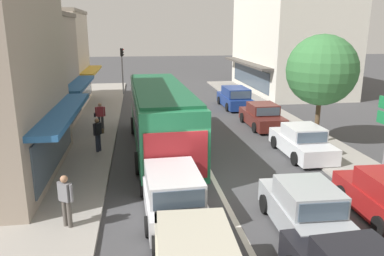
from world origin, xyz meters
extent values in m
plane|color=#3F3F42|center=(0.00, 0.00, 0.00)|extent=(140.00, 140.00, 0.00)
cube|color=silver|center=(0.00, 4.00, 0.00)|extent=(0.20, 28.00, 0.01)
cube|color=gray|center=(-6.80, 6.00, 0.07)|extent=(5.20, 44.00, 0.14)
cube|color=gray|center=(6.20, 6.00, 0.06)|extent=(2.80, 44.00, 0.12)
cube|color=#23568E|center=(-5.85, 1.74, 2.70)|extent=(1.10, 7.60, 0.20)
cube|color=#425160|center=(-6.27, 1.74, 1.40)|extent=(0.06, 6.61, 1.80)
cube|color=gray|center=(-10.20, 9.63, 3.28)|extent=(6.78, 7.27, 6.56)
cube|color=#23568E|center=(-6.36, 9.63, 2.70)|extent=(1.10, 6.69, 0.20)
cube|color=#425160|center=(-6.78, 9.63, 1.40)|extent=(0.06, 5.82, 1.80)
cube|color=#6E6358|center=(-10.20, 9.63, 6.68)|extent=(6.94, 7.27, 0.24)
cube|color=beige|center=(-10.20, 17.02, 3.50)|extent=(6.51, 7.04, 6.99)
cube|color=gold|center=(-6.50, 17.02, 2.70)|extent=(1.10, 6.47, 0.20)
cube|color=#425160|center=(-6.92, 17.02, 1.40)|extent=(0.06, 5.63, 1.80)
cube|color=gray|center=(-10.20, 17.02, 7.11)|extent=(6.67, 7.04, 0.24)
cube|color=silver|center=(11.50, 21.69, 4.93)|extent=(7.34, 13.92, 9.86)
cube|color=#4C4742|center=(7.38, 21.69, 2.70)|extent=(1.10, 12.81, 0.20)
cube|color=#425160|center=(7.80, 21.69, 1.40)|extent=(0.06, 11.14, 1.80)
cube|color=#237A4C|center=(-1.86, 4.57, 1.76)|extent=(2.91, 10.89, 2.70)
cube|color=#425160|center=(-1.86, 4.57, 2.16)|extent=(2.93, 10.46, 0.90)
cube|color=maroon|center=(-1.65, -0.86, 1.56)|extent=(2.25, 0.15, 1.76)
cube|color=#1A5B39|center=(-1.86, 4.57, 3.17)|extent=(2.75, 10.02, 0.12)
cylinder|color=black|center=(-3.23, 7.86, 0.48)|extent=(0.30, 0.97, 0.96)
cylinder|color=black|center=(-0.73, 7.96, 0.48)|extent=(0.30, 0.97, 0.96)
cylinder|color=black|center=(-2.99, 1.55, 0.48)|extent=(0.30, 0.97, 0.96)
cylinder|color=black|center=(-0.49, 1.65, 0.48)|extent=(0.30, 0.97, 0.96)
cube|color=#425160|center=(1.52, -6.22, 1.17)|extent=(1.44, 0.13, 0.51)
cube|color=#B7B29E|center=(-1.77, -6.19, 1.24)|extent=(1.73, 2.66, 0.68)
cube|color=#425160|center=(-1.72, -4.87, 1.24)|extent=(1.51, 0.11, 0.58)
cylinder|color=black|center=(-2.58, -4.45, 0.31)|extent=(0.20, 0.63, 0.62)
cylinder|color=black|center=(-0.82, -4.52, 0.31)|extent=(0.20, 0.63, 0.62)
cube|color=#9EA3A8|center=(1.88, -3.58, 0.52)|extent=(1.75, 3.75, 0.76)
cube|color=#9EA3A8|center=(1.87, -3.88, 1.22)|extent=(1.58, 1.95, 0.64)
cube|color=#425160|center=(1.90, -2.91, 1.22)|extent=(1.40, 0.10, 0.54)
cube|color=#425160|center=(1.84, -4.85, 1.22)|extent=(1.37, 0.10, 0.51)
cylinder|color=black|center=(1.09, -2.44, 0.31)|extent=(0.20, 0.63, 0.62)
cylinder|color=black|center=(2.73, -2.49, 0.31)|extent=(0.20, 0.63, 0.62)
cylinder|color=black|center=(1.03, -4.66, 0.31)|extent=(0.20, 0.63, 0.62)
cylinder|color=black|center=(2.67, -4.71, 0.31)|extent=(0.20, 0.63, 0.62)
cube|color=silver|center=(-1.92, -1.96, 0.52)|extent=(1.92, 4.56, 0.76)
cube|color=silver|center=(-1.90, -2.31, 1.24)|extent=(1.73, 2.66, 0.68)
cube|color=#425160|center=(-1.95, -0.99, 1.24)|extent=(1.51, 0.12, 0.58)
cube|color=#425160|center=(-1.85, -3.63, 1.24)|extent=(1.48, 0.11, 0.54)
cylinder|color=black|center=(-2.85, -0.64, 0.31)|extent=(0.20, 0.63, 0.62)
cylinder|color=black|center=(-1.09, -0.58, 0.31)|extent=(0.20, 0.63, 0.62)
cylinder|color=black|center=(-2.75, -3.34, 0.31)|extent=(0.20, 0.63, 0.62)
cylinder|color=black|center=(-0.99, -3.28, 0.31)|extent=(0.20, 0.63, 0.62)
cube|color=maroon|center=(4.78, -3.23, 0.52)|extent=(1.75, 3.75, 0.76)
cube|color=#425160|center=(4.80, -2.56, 1.22)|extent=(1.40, 0.10, 0.54)
cylinder|color=black|center=(3.99, -2.09, 0.31)|extent=(0.20, 0.62, 0.62)
cylinder|color=black|center=(3.93, -4.31, 0.31)|extent=(0.20, 0.62, 0.62)
cube|color=silver|center=(4.74, 2.89, 0.51)|extent=(1.75, 4.21, 0.72)
cube|color=silver|center=(4.74, 2.79, 1.17)|extent=(1.57, 1.81, 0.60)
cube|color=#425160|center=(4.73, 3.71, 1.17)|extent=(1.44, 0.07, 0.51)
cube|color=#425160|center=(4.75, 1.87, 1.17)|extent=(1.40, 0.07, 0.48)
cylinder|color=black|center=(3.87, 4.15, 0.31)|extent=(0.18, 0.62, 0.62)
cylinder|color=black|center=(5.59, 4.16, 0.31)|extent=(0.18, 0.62, 0.62)
cylinder|color=black|center=(3.89, 1.63, 0.31)|extent=(0.18, 0.62, 0.62)
cylinder|color=black|center=(5.61, 1.64, 0.31)|extent=(0.18, 0.62, 0.62)
cube|color=#561E19|center=(4.60, 8.35, 0.51)|extent=(1.78, 4.22, 0.72)
cube|color=#561E19|center=(4.60, 8.25, 1.17)|extent=(1.59, 1.82, 0.60)
cube|color=#425160|center=(4.59, 9.17, 1.17)|extent=(1.44, 0.08, 0.51)
cube|color=#425160|center=(4.62, 7.33, 1.17)|extent=(1.40, 0.08, 0.48)
cylinder|color=black|center=(3.72, 9.60, 0.31)|extent=(0.19, 0.62, 0.62)
cylinder|color=black|center=(5.44, 9.62, 0.31)|extent=(0.19, 0.62, 0.62)
cylinder|color=black|center=(3.76, 7.08, 0.31)|extent=(0.19, 0.62, 0.62)
cylinder|color=black|center=(5.48, 7.10, 0.31)|extent=(0.19, 0.62, 0.62)
cube|color=navy|center=(4.41, 14.34, 0.52)|extent=(1.81, 4.52, 0.76)
cube|color=navy|center=(4.41, 13.99, 1.24)|extent=(1.67, 2.62, 0.68)
cube|color=#425160|center=(4.40, 15.31, 1.24)|extent=(1.51, 0.08, 0.58)
cube|color=#425160|center=(4.42, 12.67, 1.24)|extent=(1.48, 0.07, 0.54)
cylinder|color=black|center=(3.51, 15.68, 0.31)|extent=(0.19, 0.62, 0.62)
cylinder|color=black|center=(5.27, 15.70, 0.31)|extent=(0.19, 0.62, 0.62)
cylinder|color=black|center=(3.54, 12.98, 0.31)|extent=(0.19, 0.62, 0.62)
cylinder|color=black|center=(5.30, 13.00, 0.31)|extent=(0.19, 0.62, 0.62)
cylinder|color=gray|center=(-4.21, 20.87, 2.10)|extent=(0.12, 0.12, 4.20)
cube|color=black|center=(-4.21, 20.87, 3.85)|extent=(0.24, 0.24, 0.68)
sphere|color=red|center=(-4.07, 20.87, 4.08)|extent=(0.13, 0.13, 0.13)
sphere|color=black|center=(-4.07, 20.87, 3.86)|extent=(0.13, 0.13, 0.13)
sphere|color=black|center=(-4.07, 20.87, 3.64)|extent=(0.13, 0.13, 0.13)
cylinder|color=brown|center=(6.18, 4.34, 1.33)|extent=(0.24, 0.24, 2.66)
cylinder|color=brown|center=(6.18, 4.82, 3.00)|extent=(0.10, 1.02, 0.77)
cylinder|color=brown|center=(6.63, 4.34, 3.24)|extent=(0.99, 0.10, 1.22)
cylinder|color=brown|center=(6.18, 3.93, 3.22)|extent=(0.10, 0.90, 1.18)
cylinder|color=brown|center=(5.75, 4.34, 3.11)|extent=(0.93, 0.10, 0.97)
sphere|color=#38753D|center=(6.18, 4.34, 3.89)|extent=(3.52, 3.52, 3.52)
cylinder|color=#232838|center=(-4.92, 4.39, 0.56)|extent=(0.14, 0.14, 0.84)
cylinder|color=#232838|center=(-4.83, 4.54, 0.56)|extent=(0.14, 0.14, 0.84)
cube|color=black|center=(-4.87, 4.46, 1.26)|extent=(0.38, 0.42, 0.56)
sphere|color=brown|center=(-4.87, 4.46, 1.66)|extent=(0.22, 0.22, 0.22)
cylinder|color=black|center=(-5.00, 4.26, 1.26)|extent=(0.09, 0.09, 0.54)
cylinder|color=black|center=(-4.74, 4.66, 1.26)|extent=(0.09, 0.09, 0.54)
cube|color=brown|center=(-4.72, 4.73, 1.08)|extent=(0.26, 0.21, 0.22)
cylinder|color=#4C4742|center=(-5.18, -2.62, 0.56)|extent=(0.14, 0.14, 0.84)
cylinder|color=#4C4742|center=(-5.03, -2.72, 0.56)|extent=(0.14, 0.14, 0.84)
cube|color=slate|center=(-5.11, -2.67, 1.26)|extent=(0.42, 0.38, 0.56)
sphere|color=#9E7051|center=(-5.11, -2.67, 1.66)|extent=(0.22, 0.22, 0.22)
cylinder|color=slate|center=(-5.31, -2.54, 1.26)|extent=(0.09, 0.09, 0.54)
cylinder|color=slate|center=(-4.91, -2.81, 1.26)|extent=(0.09, 0.09, 0.54)
cylinder|color=#333338|center=(-5.00, 8.35, 0.56)|extent=(0.14, 0.14, 0.84)
cylinder|color=#333338|center=(-5.18, 8.34, 0.56)|extent=(0.14, 0.14, 0.84)
cube|color=#A82D38|center=(-5.09, 8.35, 1.26)|extent=(0.37, 0.23, 0.56)
sphere|color=tan|center=(-5.09, 8.35, 1.66)|extent=(0.22, 0.22, 0.22)
cylinder|color=#A82D38|center=(-4.85, 8.36, 1.26)|extent=(0.09, 0.09, 0.54)
cylinder|color=#A82D38|center=(-5.33, 8.34, 1.26)|extent=(0.09, 0.09, 0.54)
cube|color=black|center=(-5.40, 8.32, 1.08)|extent=(0.11, 0.24, 0.22)
camera|label=1|loc=(-2.88, -13.19, 5.89)|focal=35.00mm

